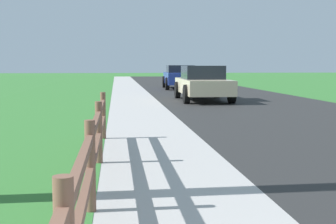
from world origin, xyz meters
name	(u,v)px	position (x,y,z in m)	size (l,w,h in m)	color
ground_plane	(149,93)	(0.00, 25.00, 0.00)	(120.00, 120.00, 0.00)	#347430
road_asphalt	(206,91)	(3.50, 27.00, 0.00)	(7.00, 66.00, 0.01)	#2A2A2A
curb_concrete	(94,91)	(-3.00, 27.00, 0.00)	(6.00, 66.00, 0.01)	#AFABA7
grass_verge	(68,91)	(-4.50, 27.00, 0.01)	(5.00, 66.00, 0.00)	#347430
rail_fence	(90,159)	(-2.03, 4.61, 0.57)	(0.11, 9.94, 0.97)	brown
parked_suv_beige	(203,83)	(1.92, 19.53, 0.75)	(2.09, 5.00, 1.49)	#C6B793
parked_car_blue	(180,77)	(2.29, 29.44, 0.77)	(2.22, 5.02, 1.49)	navy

